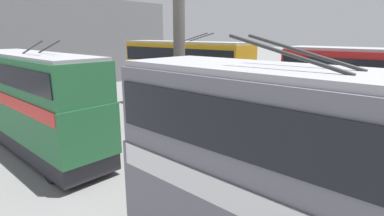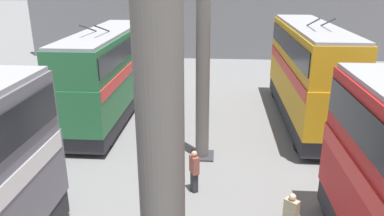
{
  "view_description": "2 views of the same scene",
  "coord_description": "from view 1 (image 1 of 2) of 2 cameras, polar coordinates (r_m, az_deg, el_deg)",
  "views": [
    {
      "loc": [
        1.33,
        10.82,
        5.8
      ],
      "look_at": [
        12.38,
        -1.25,
        1.74
      ],
      "focal_mm": 28.0,
      "sensor_mm": 36.0,
      "label": 1
    },
    {
      "loc": [
        -3.05,
        -0.69,
        7.7
      ],
      "look_at": [
        11.6,
        0.41,
        2.48
      ],
      "focal_mm": 35.0,
      "sensor_mm": 36.0,
      "label": 2
    }
  ],
  "objects": [
    {
      "name": "person_aisle_midway",
      "position": [
        14.15,
        5.7,
        -6.48
      ],
      "size": [
        0.48,
        0.41,
        1.68
      ],
      "rotation": [
        0.0,
        0.0,
        2.05
      ],
      "color": "#2D2D33",
      "rests_on": "ground_plane"
    },
    {
      "name": "support_column_far",
      "position": [
        15.33,
        -2.41,
        8.55
      ],
      "size": [
        1.05,
        1.05,
        8.98
      ],
      "color": "#605B56",
      "rests_on": "ground_plane"
    },
    {
      "name": "bus_left_near",
      "position": [
        16.79,
        32.06,
        1.92
      ],
      "size": [
        9.17,
        2.54,
        5.77
      ],
      "color": "black",
      "rests_on": "ground_plane"
    },
    {
      "name": "bus_left_far",
      "position": [
        22.84,
        -1.58,
        6.89
      ],
      "size": [
        11.14,
        2.54,
        5.89
      ],
      "color": "black",
      "rests_on": "ground_plane"
    },
    {
      "name": "depot_back_wall",
      "position": [
        33.84,
        -29.42,
        10.6
      ],
      "size": [
        0.5,
        36.0,
        9.74
      ],
      "color": "slate",
      "rests_on": "ground_plane"
    },
    {
      "name": "bus_right_mid",
      "position": [
        6.17,
        27.91,
        -15.47
      ],
      "size": [
        10.01,
        2.54,
        5.8
      ],
      "color": "black",
      "rests_on": "ground_plane"
    },
    {
      "name": "bus_right_far",
      "position": [
        16.42,
        -27.69,
        1.8
      ],
      "size": [
        10.48,
        2.54,
        5.55
      ],
      "color": "black",
      "rests_on": "ground_plane"
    },
    {
      "name": "person_by_left_row",
      "position": [
        15.56,
        20.21,
        -5.48
      ],
      "size": [
        0.46,
        0.47,
        1.63
      ],
      "rotation": [
        0.0,
        0.0,
        5.56
      ],
      "color": "#2D2D33",
      "rests_on": "ground_plane"
    }
  ]
}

